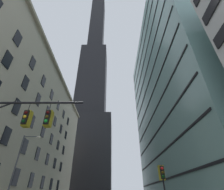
# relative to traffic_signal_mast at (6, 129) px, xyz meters

# --- Properties ---
(station_building) EXTENTS (15.39, 56.38, 28.55)m
(station_building) POSITION_rel_traffic_signal_mast_xyz_m (-14.66, 20.04, 9.22)
(station_building) COLOR #B2A88E
(station_building) RESTS_ON ground
(dark_skyscraper) EXTENTS (24.72, 24.72, 183.39)m
(dark_skyscraper) POSITION_rel_traffic_signal_mast_xyz_m (-6.91, 75.25, 48.50)
(dark_skyscraper) COLOR black
(dark_skyscraper) RESTS_ON ground
(glass_office_midrise) EXTENTS (18.13, 39.34, 43.24)m
(glass_office_midrise) POSITION_rel_traffic_signal_mast_xyz_m (23.72, 22.26, 16.59)
(glass_office_midrise) COLOR gray
(glass_office_midrise) RESTS_ON ground
(traffic_signal_mast) EXTENTS (7.49, 0.63, 6.91)m
(traffic_signal_mast) POSITION_rel_traffic_signal_mast_xyz_m (0.00, 0.00, 0.00)
(traffic_signal_mast) COLOR black
(traffic_signal_mast) RESTS_ON sidewalk_left
(traffic_light_near_right) EXTENTS (0.40, 0.63, 3.61)m
(traffic_light_near_right) POSITION_rel_traffic_signal_mast_xyz_m (10.11, 4.64, -1.99)
(traffic_light_near_right) COLOR black
(traffic_light_near_right) RESTS_ON sidewalk_right
(street_lamppost) EXTENTS (2.27, 0.32, 8.34)m
(street_lamppost) POSITION_rel_traffic_signal_mast_xyz_m (-5.02, 11.56, 0.03)
(street_lamppost) COLOR #47474C
(street_lamppost) RESTS_ON sidewalk_left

